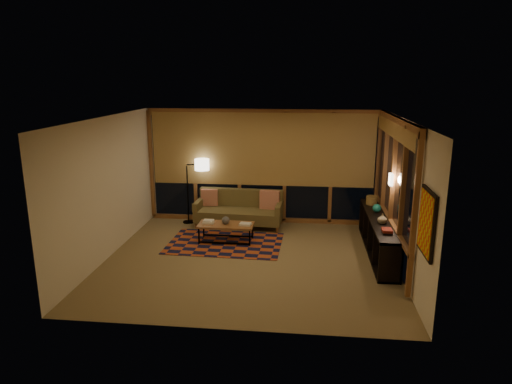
# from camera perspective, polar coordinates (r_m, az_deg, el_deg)

# --- Properties ---
(floor) EXTENTS (5.50, 5.00, 0.01)m
(floor) POSITION_cam_1_polar(r_m,az_deg,el_deg) (8.86, -0.80, -8.48)
(floor) COLOR olive
(floor) RESTS_ON ground
(ceiling) EXTENTS (5.50, 5.00, 0.01)m
(ceiling) POSITION_cam_1_polar(r_m,az_deg,el_deg) (8.20, -0.87, 9.18)
(ceiling) COLOR beige
(ceiling) RESTS_ON walls
(walls) EXTENTS (5.51, 5.01, 2.70)m
(walls) POSITION_cam_1_polar(r_m,az_deg,el_deg) (8.43, -0.83, 0.01)
(walls) COLOR #F4E5C3
(walls) RESTS_ON floor
(window_wall_back) EXTENTS (5.30, 0.16, 2.60)m
(window_wall_back) POSITION_cam_1_polar(r_m,az_deg,el_deg) (10.79, 0.75, 3.17)
(window_wall_back) COLOR brown
(window_wall_back) RESTS_ON walls
(window_wall_right) EXTENTS (0.16, 3.70, 2.60)m
(window_wall_right) POSITION_cam_1_polar(r_m,az_deg,el_deg) (9.11, 16.64, 0.48)
(window_wall_right) COLOR brown
(window_wall_right) RESTS_ON walls
(wall_art) EXTENTS (0.06, 0.74, 0.94)m
(wall_art) POSITION_cam_1_polar(r_m,az_deg,el_deg) (6.78, 20.51, -3.63)
(wall_art) COLOR red
(wall_art) RESTS_ON walls
(wall_sconce) EXTENTS (0.12, 0.18, 0.22)m
(wall_sconce) POSITION_cam_1_polar(r_m,az_deg,el_deg) (8.91, 16.51, 1.51)
(wall_sconce) COLOR white
(wall_sconce) RESTS_ON walls
(sofa) EXTENTS (2.04, 0.92, 0.82)m
(sofa) POSITION_cam_1_polar(r_m,az_deg,el_deg) (10.66, -2.16, -2.19)
(sofa) COLOR brown
(sofa) RESTS_ON floor
(pillow_left) EXTENTS (0.40, 0.16, 0.39)m
(pillow_left) POSITION_cam_1_polar(r_m,az_deg,el_deg) (10.95, -5.83, -0.73)
(pillow_left) COLOR red
(pillow_left) RESTS_ON sofa
(pillow_right) EXTENTS (0.47, 0.21, 0.46)m
(pillow_right) POSITION_cam_1_polar(r_m,az_deg,el_deg) (10.64, 1.72, -0.93)
(pillow_right) COLOR red
(pillow_right) RESTS_ON sofa
(area_rug) EXTENTS (2.40, 1.64, 0.01)m
(area_rug) POSITION_cam_1_polar(r_m,az_deg,el_deg) (9.70, -3.89, -6.41)
(area_rug) COLOR #B2471E
(area_rug) RESTS_ON floor
(coffee_table) EXTENTS (1.17, 0.54, 0.39)m
(coffee_table) POSITION_cam_1_polar(r_m,az_deg,el_deg) (9.76, -3.76, -5.10)
(coffee_table) COLOR brown
(coffee_table) RESTS_ON floor
(book_stack_a) EXTENTS (0.21, 0.17, 0.06)m
(book_stack_a) POSITION_cam_1_polar(r_m,az_deg,el_deg) (9.76, -5.95, -3.74)
(book_stack_a) COLOR silver
(book_stack_a) RESTS_ON coffee_table
(book_stack_b) EXTENTS (0.24, 0.20, 0.04)m
(book_stack_b) POSITION_cam_1_polar(r_m,az_deg,el_deg) (9.60, -1.35, -4.04)
(book_stack_b) COLOR silver
(book_stack_b) RESTS_ON coffee_table
(ceramic_pot) EXTENTS (0.18, 0.18, 0.17)m
(ceramic_pot) POSITION_cam_1_polar(r_m,az_deg,el_deg) (9.67, -3.80, -3.53)
(ceramic_pot) COLOR black
(ceramic_pot) RESTS_ON coffee_table
(floor_lamp) EXTENTS (0.55, 0.39, 1.56)m
(floor_lamp) POSITION_cam_1_polar(r_m,az_deg,el_deg) (10.95, -8.55, 0.12)
(floor_lamp) COLOR black
(floor_lamp) RESTS_ON floor
(bookshelf) EXTENTS (0.40, 2.92, 0.73)m
(bookshelf) POSITION_cam_1_polar(r_m,az_deg,el_deg) (9.41, 15.00, -5.24)
(bookshelf) COLOR black
(bookshelf) RESTS_ON floor
(basket) EXTENTS (0.26, 0.26, 0.18)m
(basket) POSITION_cam_1_polar(r_m,az_deg,el_deg) (10.19, 14.27, -1.00)
(basket) COLOR olive
(basket) RESTS_ON bookshelf
(teal_bowl) EXTENTS (0.18, 0.18, 0.18)m
(teal_bowl) POSITION_cam_1_polar(r_m,az_deg,el_deg) (9.61, 14.86, -1.97)
(teal_bowl) COLOR #146255
(teal_bowl) RESTS_ON bookshelf
(vase) EXTENTS (0.21, 0.21, 0.19)m
(vase) POSITION_cam_1_polar(r_m,az_deg,el_deg) (8.93, 15.52, -3.23)
(vase) COLOR tan
(vase) RESTS_ON bookshelf
(shelf_book_stack) EXTENTS (0.22, 0.27, 0.07)m
(shelf_book_stack) POSITION_cam_1_polar(r_m,az_deg,el_deg) (8.44, 16.06, -4.70)
(shelf_book_stack) COLOR silver
(shelf_book_stack) RESTS_ON bookshelf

